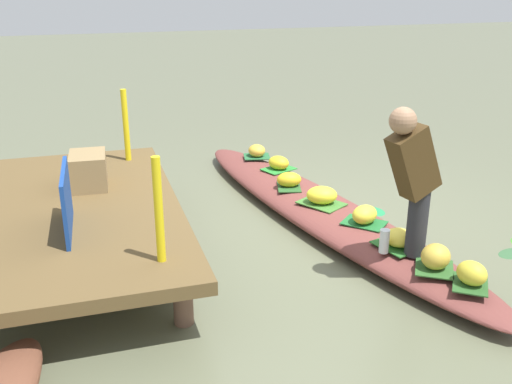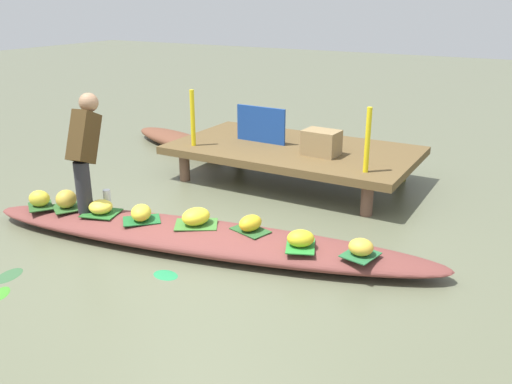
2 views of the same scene
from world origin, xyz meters
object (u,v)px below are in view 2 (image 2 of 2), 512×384
(banana_bunch_5, at_px, (39,198))
(water_bottle, at_px, (107,199))
(moored_boat, at_px, (179,141))
(banana_bunch_4, at_px, (101,207))
(banana_bunch_6, at_px, (301,238))
(produce_crate, at_px, (321,143))
(banana_bunch_2, at_px, (141,213))
(banana_bunch_7, at_px, (66,199))
(banana_bunch_3, at_px, (250,223))
(vendor_person, at_px, (85,146))
(vendor_boat, at_px, (201,237))
(banana_bunch_0, at_px, (361,247))
(banana_bunch_1, at_px, (196,217))
(market_banner, at_px, (261,125))

(banana_bunch_5, distance_m, water_bottle, 0.74)
(moored_boat, xyz_separation_m, banana_bunch_4, (1.40, -3.20, 0.18))
(banana_bunch_6, height_order, produce_crate, produce_crate)
(banana_bunch_2, xyz_separation_m, banana_bunch_7, (-0.93, -0.12, 0.02))
(banana_bunch_3, relative_size, vendor_person, 0.21)
(vendor_boat, bearing_deg, banana_bunch_4, 179.56)
(banana_bunch_6, xyz_separation_m, water_bottle, (-2.24, -0.13, 0.02))
(banana_bunch_2, relative_size, vendor_person, 0.22)
(banana_bunch_2, xyz_separation_m, banana_bunch_6, (1.67, 0.24, -0.01))
(banana_bunch_4, bearing_deg, banana_bunch_3, 13.44)
(banana_bunch_2, height_order, water_bottle, water_bottle)
(banana_bunch_0, height_order, banana_bunch_4, banana_bunch_0)
(moored_boat, distance_m, banana_bunch_4, 3.49)
(vendor_person, relative_size, water_bottle, 6.19)
(banana_bunch_1, xyz_separation_m, water_bottle, (-1.12, -0.07, 0.01))
(banana_bunch_0, height_order, banana_bunch_2, banana_bunch_2)
(banana_bunch_3, height_order, produce_crate, produce_crate)
(banana_bunch_6, bearing_deg, banana_bunch_5, -170.68)
(banana_bunch_1, bearing_deg, banana_bunch_0, 5.32)
(banana_bunch_7, height_order, produce_crate, produce_crate)
(vendor_person, height_order, market_banner, vendor_person)
(banana_bunch_5, bearing_deg, banana_bunch_4, 13.71)
(water_bottle, bearing_deg, produce_crate, 55.07)
(banana_bunch_7, distance_m, market_banner, 2.82)
(water_bottle, bearing_deg, banana_bunch_7, -147.20)
(vendor_boat, xyz_separation_m, banana_bunch_7, (-1.55, -0.28, 0.21))
(banana_bunch_0, bearing_deg, banana_bunch_3, -179.27)
(banana_bunch_7, bearing_deg, banana_bunch_4, 8.28)
(vendor_person, bearing_deg, produce_crate, 54.44)
(banana_bunch_2, distance_m, banana_bunch_7, 0.94)
(banana_bunch_5, height_order, vendor_person, vendor_person)
(banana_bunch_4, bearing_deg, produce_crate, 58.27)
(water_bottle, xyz_separation_m, market_banner, (0.57, 2.39, 0.40))
(moored_boat, relative_size, banana_bunch_4, 8.70)
(banana_bunch_3, bearing_deg, moored_boat, 136.71)
(banana_bunch_4, distance_m, banana_bunch_5, 0.74)
(vendor_person, xyz_separation_m, produce_crate, (1.67, 2.33, -0.28))
(banana_bunch_2, bearing_deg, moored_boat, 121.14)
(banana_bunch_7, bearing_deg, banana_bunch_1, 11.57)
(banana_bunch_5, relative_size, banana_bunch_6, 0.90)
(banana_bunch_0, xyz_separation_m, vendor_person, (-2.90, -0.34, 0.61))
(banana_bunch_1, height_order, banana_bunch_2, banana_bunch_1)
(banana_bunch_3, relative_size, produce_crate, 0.58)
(banana_bunch_0, relative_size, banana_bunch_2, 0.84)
(vendor_boat, xyz_separation_m, vendor_person, (-1.31, -0.16, 0.80))
(produce_crate, bearing_deg, banana_bunch_2, -112.75)
(market_banner, bearing_deg, vendor_person, -103.56)
(banana_bunch_6, relative_size, banana_bunch_7, 1.10)
(vendor_boat, relative_size, market_banner, 6.45)
(vendor_person, distance_m, market_banner, 2.61)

